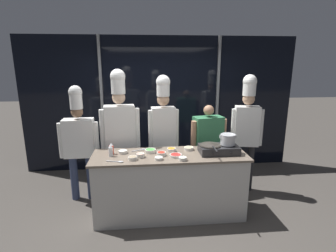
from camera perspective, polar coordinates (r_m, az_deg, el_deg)
The scene contains 25 objects.
ground_plane at distance 4.13m, azimuth 0.35°, elevation -18.45°, with size 24.00×24.00×0.00m, color #47423D.
window_wall_back at distance 5.36m, azimuth -1.60°, elevation 4.68°, with size 5.49×0.09×2.70m.
demo_counter at distance 3.90m, azimuth 0.36°, elevation -12.62°, with size 2.18×0.68×0.93m.
portable_stove at distance 3.81m, azimuth 10.97°, elevation -4.96°, with size 0.55×0.34×0.12m.
frying_pan at distance 3.75m, azimuth 9.20°, elevation -3.89°, with size 0.30×0.52×0.04m.
stock_pot at distance 3.80m, azimuth 12.89°, elevation -2.81°, with size 0.24×0.21×0.15m.
squeeze_bottle_chili at distance 3.79m, azimuth -12.23°, elevation -4.89°, with size 0.06×0.06×0.16m.
squeeze_bottle_clear at distance 3.70m, azimuth -12.37°, elevation -5.30°, with size 0.06×0.06×0.16m.
prep_bowl_bean_sprouts at distance 3.49m, azimuth 3.21°, elevation -7.07°, with size 0.11×0.11×0.05m.
prep_bowl_mushrooms at distance 3.54m, azimuth -7.72°, elevation -6.89°, with size 0.12×0.12×0.05m.
prep_bowl_scallions at distance 3.79m, azimuth -3.86°, elevation -5.35°, with size 0.16×0.16×0.05m.
prep_bowl_bell_pepper at distance 3.62m, azimuth 1.68°, elevation -6.37°, with size 0.17×0.17×0.04m.
prep_bowl_shrimp at distance 3.62m, azimuth -6.03°, elevation -6.30°, with size 0.11×0.11×0.05m.
prep_bowl_ginger at distance 3.89m, azimuth 4.55°, elevation -4.85°, with size 0.14×0.14×0.05m.
prep_bowl_chili_flakes at distance 3.66m, azimuth -1.47°, elevation -6.01°, with size 0.13×0.13×0.05m.
prep_bowl_carrots at distance 3.82m, azimuth 0.75°, elevation -5.14°, with size 0.13×0.13×0.05m.
prep_bowl_garlic at distance 3.81m, azimuth -9.82°, elevation -5.49°, with size 0.13×0.13×0.04m.
prep_bowl_rice at distance 3.51m, azimuth -2.04°, elevation -7.01°, with size 0.11×0.11×0.04m.
serving_spoon_slotted at distance 3.90m, azimuth -5.83°, elevation -5.12°, with size 0.22×0.12×0.02m.
serving_spoon_solid at distance 3.50m, azimuth -10.79°, elevation -7.61°, with size 0.23×0.09×0.02m.
chef_head at distance 4.34m, azimuth -18.78°, elevation -2.62°, with size 0.61×0.26×1.86m.
chef_sous at distance 4.21m, azimuth -10.42°, elevation -0.09°, with size 0.62×0.30×2.10m.
chef_line at distance 4.27m, azimuth -1.03°, elevation 0.42°, with size 0.50×0.23×2.01m.
person_guest at distance 4.48m, azimuth 8.63°, elevation -3.21°, with size 0.62×0.34×1.51m.
chef_pastry at distance 4.56m, azimuth 16.78°, elevation 0.49°, with size 0.52×0.28×2.01m.
Camera 1 is at (-0.36, -3.47, 2.21)m, focal length 28.00 mm.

